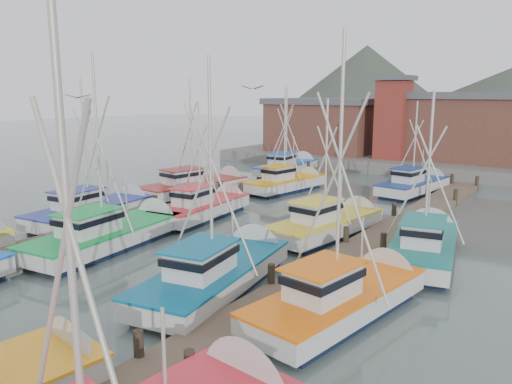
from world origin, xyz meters
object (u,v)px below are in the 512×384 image
Objects in this scene: boat_4 at (114,233)px; boat_8 at (206,207)px; boat_12 at (289,183)px; lookout_tower at (393,117)px.

boat_4 is 1.23× the size of boat_8.
boat_12 is at bearing 84.78° from boat_8.
boat_12 is (-2.68, -16.15, -4.87)m from lookout_tower.
boat_8 is at bearing 84.35° from boat_4.
lookout_tower is 17.08m from boat_12.
boat_12 is at bearing -99.41° from lookout_tower.
lookout_tower is at bearing 78.32° from boat_8.
boat_4 is at bearing -93.70° from lookout_tower.
boat_8 is (-2.43, -26.90, -4.87)m from lookout_tower.
boat_12 is (-0.44, 18.41, -0.01)m from boat_4.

